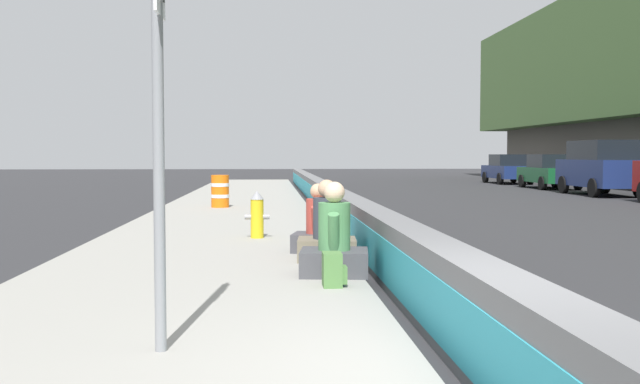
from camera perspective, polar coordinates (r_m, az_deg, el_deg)
jersey_barrier at (r=5.26m, az=14.40°, el=-11.03°), size 76.00×0.45×0.85m
route_sign_post at (r=5.76m, az=-12.70°, el=8.11°), size 0.44×0.09×3.60m
fire_hydrant at (r=13.38m, az=-5.02°, el=-1.75°), size 0.26×0.46×0.88m
seated_person_foreground at (r=9.26m, az=1.14°, el=-4.29°), size 0.83×0.94×1.20m
seated_person_middle at (r=10.56m, az=0.55°, el=-3.43°), size 0.79×0.90×1.18m
seated_person_rear at (r=11.48m, az=-0.18°, el=-3.06°), size 0.81×0.90×1.09m
backpack at (r=8.48m, az=1.05°, el=-6.21°), size 0.32×0.28×0.40m
construction_barrel at (r=21.32m, az=-7.94°, el=0.08°), size 0.54×0.54×0.95m
parked_car_midline at (r=31.97m, az=21.36°, el=1.87°), size 4.84×2.14×2.28m
parked_car_far at (r=37.35m, az=17.75°, el=1.57°), size 4.53×2.01×1.71m
parked_car_farther at (r=43.27m, az=14.65°, el=1.79°), size 4.52×1.99×1.71m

